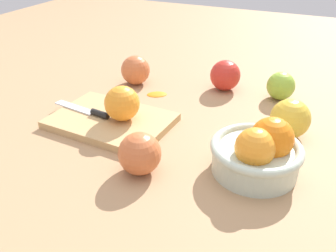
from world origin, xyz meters
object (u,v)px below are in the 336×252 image
at_px(apple_front_left_2, 290,119).
at_px(apple_front_left, 281,86).
at_px(apple_front_right, 136,70).
at_px(bowl, 258,152).
at_px(apple_back_center, 140,154).
at_px(orange_on_board, 122,103).
at_px(apple_front_center, 225,75).
at_px(knife, 89,111).
at_px(cutting_board, 111,121).

bearing_deg(apple_front_left_2, apple_front_left, -75.29).
bearing_deg(apple_front_left_2, apple_front_right, -14.86).
xyz_separation_m(bowl, apple_back_center, (0.19, 0.09, -0.00)).
bearing_deg(orange_on_board, apple_front_center, -117.31).
height_order(knife, apple_front_left_2, apple_front_left_2).
relative_size(bowl, apple_front_right, 2.07).
xyz_separation_m(cutting_board, apple_front_left, (-0.32, -0.29, 0.03)).
xyz_separation_m(knife, apple_front_left_2, (-0.42, -0.11, 0.02)).
xyz_separation_m(apple_front_right, apple_front_left_2, (-0.42, 0.11, 0.00)).
xyz_separation_m(bowl, apple_front_left, (0.01, -0.33, -0.01)).
bearing_deg(apple_front_left_2, knife, 14.99).
distance_m(knife, apple_front_left_2, 0.43).
bearing_deg(apple_back_center, knife, -32.19).
bearing_deg(orange_on_board, apple_front_left, -135.58).
bearing_deg(apple_back_center, bowl, -155.78).
height_order(orange_on_board, apple_back_center, orange_on_board).
bearing_deg(apple_back_center, apple_front_center, -94.55).
xyz_separation_m(knife, apple_front_right, (0.00, -0.22, 0.02)).
xyz_separation_m(bowl, orange_on_board, (0.30, -0.05, 0.01)).
relative_size(bowl, apple_front_center, 2.05).
height_order(apple_front_center, apple_front_right, same).
bearing_deg(apple_front_right, apple_front_center, -164.82).
bearing_deg(cutting_board, apple_front_right, -75.00).
bearing_deg(bowl, apple_front_left_2, -102.30).
height_order(bowl, apple_back_center, bowl).
bearing_deg(cutting_board, orange_on_board, -169.08).
relative_size(cutting_board, apple_front_center, 3.22).
relative_size(bowl, apple_front_left, 2.33).
xyz_separation_m(bowl, apple_front_right, (0.39, -0.26, -0.00)).
bearing_deg(apple_front_left, apple_back_center, 66.94).
bearing_deg(bowl, apple_front_left, -87.63).
bearing_deg(bowl, cutting_board, -6.91).
relative_size(knife, apple_front_center, 1.97).
distance_m(apple_front_left, apple_front_right, 0.38).
height_order(knife, apple_front_center, apple_front_center).
bearing_deg(apple_front_center, apple_front_right, 15.18).
bearing_deg(apple_back_center, orange_on_board, -49.33).
relative_size(cutting_board, orange_on_board, 3.37).
height_order(orange_on_board, apple_front_right, orange_on_board).
relative_size(apple_back_center, apple_front_left_2, 0.94).
relative_size(bowl, apple_back_center, 2.11).
bearing_deg(knife, apple_front_center, -128.59).
distance_m(bowl, apple_front_left_2, 0.15).
relative_size(orange_on_board, apple_front_right, 0.97).
distance_m(bowl, apple_back_center, 0.21).
bearing_deg(apple_front_right, apple_back_center, 119.91).
bearing_deg(cutting_board, apple_front_center, -121.19).
height_order(apple_front_left, apple_front_right, apple_front_right).
xyz_separation_m(bowl, cutting_board, (0.33, -0.04, -0.03)).
distance_m(apple_front_left, apple_front_center, 0.14).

